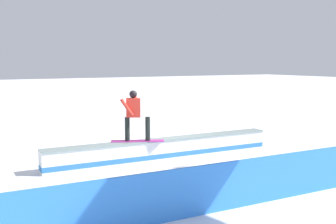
% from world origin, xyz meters
% --- Properties ---
extents(ground_plane, '(120.00, 120.00, 0.00)m').
position_xyz_m(ground_plane, '(0.00, 0.00, 0.00)').
color(ground_plane, white).
extents(grind_box, '(7.21, 0.66, 0.62)m').
position_xyz_m(grind_box, '(0.00, 0.00, 0.28)').
color(grind_box, white).
rests_on(grind_box, ground_plane).
extents(snowboarder, '(1.49, 0.91, 1.46)m').
position_xyz_m(snowboarder, '(0.93, -0.06, 1.42)').
color(snowboarder, '#B92790').
rests_on(snowboarder, grind_box).
extents(safety_fence, '(12.05, 0.37, 0.96)m').
position_xyz_m(safety_fence, '(0.00, 4.34, 0.48)').
color(safety_fence, '#3180EF').
rests_on(safety_fence, ground_plane).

